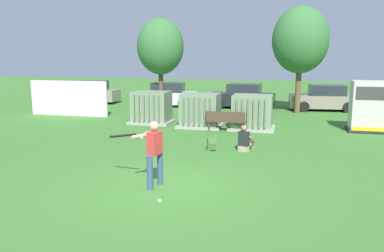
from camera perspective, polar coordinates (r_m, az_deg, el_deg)
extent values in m
plane|color=#3D752D|center=(10.41, -4.40, -8.78)|extent=(96.00, 96.00, 0.00)
cube|color=white|center=(23.45, -17.69, 3.90)|extent=(4.80, 0.12, 2.00)
cube|color=#9E9B93|center=(20.05, -5.92, 0.62)|extent=(2.10, 1.70, 0.12)
cube|color=gray|center=(19.93, -5.96, 2.92)|extent=(1.80, 1.40, 1.50)
cube|color=#63755B|center=(19.46, -8.49, 2.68)|extent=(0.06, 0.12, 1.27)
cube|color=#63755B|center=(19.36, -7.79, 2.67)|extent=(0.06, 0.12, 1.27)
cube|color=#63755B|center=(19.27, -7.09, 2.65)|extent=(0.06, 0.12, 1.27)
cube|color=#63755B|center=(19.18, -6.38, 2.62)|extent=(0.06, 0.12, 1.27)
cube|color=#63755B|center=(19.09, -5.66, 2.60)|extent=(0.06, 0.12, 1.27)
cube|color=#63755B|center=(19.01, -4.93, 2.58)|extent=(0.06, 0.12, 1.27)
cube|color=#9E9B93|center=(18.85, 1.23, 0.06)|extent=(2.10, 1.70, 0.12)
cube|color=gray|center=(18.73, 1.24, 2.50)|extent=(1.80, 1.40, 1.50)
cube|color=#63755B|center=(18.15, -1.26, 2.26)|extent=(0.06, 0.12, 1.27)
cube|color=#63755B|center=(18.09, -0.48, 2.23)|extent=(0.06, 0.12, 1.27)
cube|color=#63755B|center=(18.02, 0.30, 2.20)|extent=(0.06, 0.12, 1.27)
cube|color=#63755B|center=(17.96, 1.09, 2.17)|extent=(0.06, 0.12, 1.27)
cube|color=#63755B|center=(17.91, 1.89, 2.15)|extent=(0.06, 0.12, 1.27)
cube|color=#63755B|center=(17.86, 2.69, 2.12)|extent=(0.06, 0.12, 1.27)
cube|color=#9E9B93|center=(18.46, 8.80, -0.27)|extent=(2.10, 1.70, 0.12)
cube|color=gray|center=(18.33, 8.87, 2.22)|extent=(1.80, 1.40, 1.50)
cube|color=#63755B|center=(17.65, 6.57, 1.97)|extent=(0.06, 0.12, 1.27)
cube|color=#63755B|center=(17.62, 7.40, 1.93)|extent=(0.06, 0.12, 1.27)
cube|color=#63755B|center=(17.59, 8.22, 1.90)|extent=(0.06, 0.12, 1.27)
cube|color=#63755B|center=(17.57, 9.05, 1.87)|extent=(0.06, 0.12, 1.27)
cube|color=#63755B|center=(17.55, 9.88, 1.83)|extent=(0.06, 0.12, 1.27)
cube|color=#63755B|center=(17.53, 10.71, 1.80)|extent=(0.06, 0.12, 1.27)
cube|color=#262626|center=(19.43, 24.10, -0.56)|extent=(1.60, 1.40, 0.10)
cube|color=beige|center=(19.26, 24.35, 2.80)|extent=(1.40, 1.20, 2.20)
cube|color=#383838|center=(18.60, 24.82, 4.41)|extent=(1.19, 0.04, 0.55)
cube|color=yellow|center=(18.80, 24.45, -0.46)|extent=(1.33, 0.04, 0.16)
cube|color=#4C3828|center=(17.78, 5.00, 0.69)|extent=(1.81, 0.43, 0.05)
cube|color=#4C3828|center=(17.57, 4.91, 1.38)|extent=(1.80, 0.07, 0.44)
cylinder|color=#4C3828|center=(18.11, 2.69, 0.12)|extent=(0.06, 0.06, 0.42)
cylinder|color=#4C3828|center=(17.85, 7.49, -0.10)|extent=(0.06, 0.06, 0.42)
cylinder|color=#4C3828|center=(17.84, 2.49, -0.03)|extent=(0.06, 0.06, 0.42)
cylinder|color=#4C3828|center=(17.57, 7.36, -0.26)|extent=(0.06, 0.06, 0.42)
cylinder|color=#384C75|center=(10.05, -6.23, -6.87)|extent=(0.16, 0.16, 0.88)
cylinder|color=#384C75|center=(10.43, -4.72, -6.20)|extent=(0.16, 0.16, 0.88)
cube|color=red|center=(10.06, -5.53, -2.49)|extent=(0.33, 0.45, 0.60)
sphere|color=tan|center=(9.97, -5.57, 0.01)|extent=(0.23, 0.23, 0.23)
cylinder|color=tan|center=(10.16, -7.58, -1.47)|extent=(0.38, 0.50, 0.09)
cylinder|color=tan|center=(10.31, -6.99, -1.30)|extent=(0.14, 0.55, 0.09)
cylinder|color=black|center=(10.65, -10.25, -1.41)|extent=(0.84, 0.27, 0.21)
sphere|color=black|center=(10.38, -8.43, -1.24)|extent=(0.08, 0.08, 0.08)
sphere|color=white|center=(9.27, -4.79, -10.92)|extent=(0.09, 0.09, 0.09)
cube|color=tan|center=(14.14, 7.59, -3.29)|extent=(0.41, 0.35, 0.20)
cube|color=#262628|center=(14.07, 7.62, -1.87)|extent=(0.42, 0.34, 0.52)
sphere|color=#9E7051|center=(13.99, 7.66, -0.31)|extent=(0.22, 0.22, 0.22)
cylinder|color=tan|center=(14.36, 7.68, -2.60)|extent=(0.29, 0.47, 0.13)
cylinder|color=tan|center=(14.55, 8.11, -2.42)|extent=(0.22, 0.32, 0.46)
cylinder|color=tan|center=(14.27, 8.39, -2.70)|extent=(0.29, 0.47, 0.13)
cylinder|color=tan|center=(14.46, 8.81, -2.52)|extent=(0.22, 0.32, 0.46)
cylinder|color=#9E7051|center=(14.37, 7.24, -1.78)|extent=(0.23, 0.41, 0.32)
cylinder|color=#9E7051|center=(14.16, 8.87, -2.00)|extent=(0.23, 0.41, 0.32)
cube|color=#4C723F|center=(14.15, 2.92, -2.71)|extent=(0.38, 0.33, 0.44)
cube|color=#3D5B33|center=(14.05, 3.08, -3.09)|extent=(0.23, 0.16, 0.22)
cylinder|color=brown|center=(25.86, -4.58, 5.43)|extent=(0.30, 0.30, 2.47)
ellipsoid|color=#387038|center=(25.78, -4.67, 11.58)|extent=(3.04, 3.04, 3.62)
cylinder|color=brown|center=(24.20, 15.31, 5.00)|extent=(0.33, 0.33, 2.67)
ellipsoid|color=#387038|center=(24.13, 15.65, 12.10)|extent=(3.29, 3.29, 3.90)
cube|color=gray|center=(29.51, -14.81, 4.43)|extent=(4.28, 1.91, 0.80)
cube|color=#262B33|center=(29.39, -14.61, 5.83)|extent=(2.17, 1.66, 0.64)
cylinder|color=black|center=(29.39, -17.79, 3.75)|extent=(0.65, 0.25, 0.64)
cylinder|color=black|center=(30.88, -16.27, 4.12)|extent=(0.65, 0.25, 0.64)
cylinder|color=black|center=(28.22, -13.15, 3.72)|extent=(0.65, 0.25, 0.64)
cylinder|color=black|center=(29.77, -11.81, 4.10)|extent=(0.65, 0.25, 0.64)
cube|color=silver|center=(26.72, -3.84, 4.17)|extent=(4.35, 2.10, 0.80)
cube|color=#262B33|center=(26.62, -3.54, 5.71)|extent=(2.24, 1.76, 0.64)
cylinder|color=black|center=(26.24, -7.01, 3.44)|extent=(0.66, 0.28, 0.64)
cylinder|color=black|center=(27.87, -6.08, 3.85)|extent=(0.66, 0.28, 0.64)
cylinder|color=black|center=(25.67, -1.39, 3.36)|extent=(0.66, 0.28, 0.64)
cylinder|color=black|center=(27.33, -0.78, 3.78)|extent=(0.66, 0.28, 0.64)
cube|color=black|center=(25.90, 7.33, 3.92)|extent=(4.29, 1.93, 0.80)
cube|color=#262B33|center=(25.81, 7.70, 5.50)|extent=(2.18, 1.67, 0.64)
cylinder|color=black|center=(25.36, 4.08, 3.26)|extent=(0.65, 0.25, 0.64)
cylinder|color=black|center=(27.01, 4.91, 3.67)|extent=(0.65, 0.25, 0.64)
cylinder|color=black|center=(24.90, 9.93, 3.00)|extent=(0.65, 0.25, 0.64)
cylinder|color=black|center=(26.58, 10.41, 3.43)|extent=(0.65, 0.25, 0.64)
cube|color=gray|center=(25.90, 18.80, 3.46)|extent=(4.33, 2.06, 0.80)
cube|color=#262B33|center=(25.86, 19.22, 5.03)|extent=(2.23, 1.74, 0.64)
cylinder|color=black|center=(24.91, 16.14, 2.75)|extent=(0.66, 0.28, 0.64)
cylinder|color=black|center=(26.58, 15.70, 3.22)|extent=(0.66, 0.28, 0.64)
cylinder|color=black|center=(25.36, 21.99, 2.54)|extent=(0.66, 0.28, 0.64)
cylinder|color=black|center=(27.01, 21.20, 3.02)|extent=(0.66, 0.28, 0.64)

